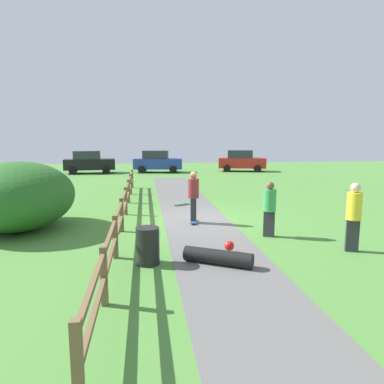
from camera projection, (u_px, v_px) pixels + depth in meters
ground_plane at (196, 220)px, 13.07m from camera, size 60.00×60.00×0.00m
asphalt_path at (196, 220)px, 13.06m from camera, size 2.40×28.00×0.02m
wooden_fence at (124, 204)px, 12.62m from camera, size 0.12×18.12×1.10m
bush_large at (19, 196)px, 11.59m from camera, size 3.51×4.21×2.25m
trash_bin at (148, 246)px, 8.45m from camera, size 0.56×0.56×0.90m
skater_riding at (193, 194)px, 12.43m from camera, size 0.44×0.82×1.82m
skater_fallen at (219, 256)px, 8.48m from camera, size 1.63×1.53×0.36m
skateboard_loose at (181, 204)px, 15.84m from camera, size 0.80×0.55×0.08m
bystander_green at (270, 207)px, 10.76m from camera, size 0.51×0.51×1.70m
bystander_yellow at (354, 214)px, 9.33m from camera, size 0.50×0.50×1.85m
parked_car_blue at (158, 161)px, 31.06m from camera, size 4.37×2.38×1.92m
parked_car_red at (241, 161)px, 32.07m from camera, size 4.48×2.73×1.92m
parked_car_black at (89, 162)px, 30.28m from camera, size 4.35×2.32×1.92m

